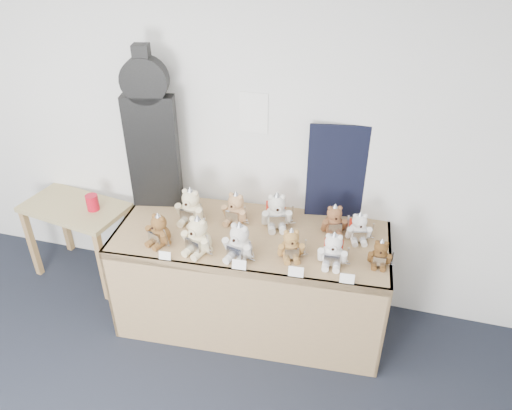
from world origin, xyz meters
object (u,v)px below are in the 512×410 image
(red_cup, at_px, (92,202))
(teddy_front_left, at_px, (198,236))
(teddy_front_end, at_px, (380,254))
(teddy_back_end, at_px, (359,228))
(teddy_back_centre_left, at_px, (236,209))
(teddy_front_far_right, at_px, (333,251))
(side_table, at_px, (77,218))
(teddy_front_centre, at_px, (239,243))
(teddy_back_right, at_px, (334,221))
(teddy_back_centre_right, at_px, (277,212))
(teddy_front_far_left, at_px, (159,231))
(teddy_back_left, at_px, (191,207))
(teddy_front_right, at_px, (291,245))
(display_table, at_px, (249,260))
(guitar_case, at_px, (151,132))

(red_cup, relative_size, teddy_front_left, 0.44)
(teddy_front_left, bearing_deg, teddy_front_end, 25.24)
(teddy_back_end, bearing_deg, teddy_back_centre_left, 165.74)
(teddy_back_end, bearing_deg, teddy_front_far_right, -128.78)
(teddy_front_left, distance_m, teddy_front_end, 1.21)
(side_table, distance_m, teddy_front_far_right, 2.22)
(teddy_front_centre, bearing_deg, teddy_back_right, 52.70)
(teddy_back_centre_right, bearing_deg, teddy_back_right, -13.41)
(teddy_front_far_left, xyz_separation_m, teddy_back_right, (1.15, 0.45, -0.00))
(teddy_front_end, relative_size, teddy_back_left, 0.70)
(teddy_front_right, height_order, teddy_front_far_right, teddy_front_far_right)
(teddy_back_end, bearing_deg, side_table, 164.67)
(teddy_back_centre_right, bearing_deg, teddy_front_end, -36.39)
(side_table, bearing_deg, red_cup, 7.52)
(teddy_back_centre_left, bearing_deg, teddy_front_left, -96.87)
(display_table, height_order, teddy_front_end, teddy_front_end)
(teddy_front_right, bearing_deg, teddy_back_end, 18.19)
(guitar_case, height_order, teddy_front_centre, guitar_case)
(teddy_front_right, distance_m, teddy_back_centre_left, 0.57)
(display_table, height_order, side_table, display_table)
(teddy_front_end, xyz_separation_m, teddy_back_centre_left, (-1.06, 0.22, 0.02))
(teddy_back_left, xyz_separation_m, teddy_back_right, (1.04, 0.14, -0.02))
(teddy_front_far_left, xyz_separation_m, teddy_back_end, (1.33, 0.41, -0.01))
(teddy_front_left, height_order, teddy_front_centre, teddy_front_left)
(display_table, xyz_separation_m, guitar_case, (-0.82, 0.30, 0.78))
(teddy_front_far_left, relative_size, teddy_back_centre_right, 0.86)
(teddy_back_end, bearing_deg, teddy_front_right, -157.82)
(display_table, relative_size, teddy_front_centre, 6.75)
(teddy_front_centre, height_order, teddy_back_right, teddy_front_centre)
(red_cup, height_order, teddy_back_centre_left, teddy_back_centre_left)
(teddy_back_centre_left, bearing_deg, teddy_front_end, -0.15)
(display_table, height_order, teddy_front_left, teddy_front_left)
(side_table, relative_size, teddy_front_right, 3.68)
(display_table, height_order, teddy_back_centre_right, teddy_back_centre_right)
(teddy_front_centre, bearing_deg, teddy_front_left, -164.70)
(display_table, height_order, teddy_back_centre_left, teddy_back_centre_left)
(red_cup, distance_m, teddy_front_far_left, 0.90)
(side_table, height_order, teddy_front_far_right, teddy_front_far_right)
(teddy_back_centre_left, relative_size, teddy_back_right, 1.09)
(teddy_back_centre_left, bearing_deg, guitar_case, -175.96)
(display_table, bearing_deg, teddy_front_far_right, -13.08)
(teddy_front_right, bearing_deg, teddy_front_left, 170.35)
(teddy_back_centre_left, bearing_deg, red_cup, -168.82)
(red_cup, bearing_deg, teddy_front_end, -5.92)
(teddy_front_left, bearing_deg, side_table, 178.10)
(display_table, xyz_separation_m, teddy_front_end, (0.90, -0.02, 0.26))
(side_table, xyz_separation_m, red_cup, (0.19, -0.01, 0.19))
(display_table, relative_size, teddy_back_end, 8.28)
(side_table, xyz_separation_m, teddy_back_centre_left, (1.42, -0.02, 0.35))
(teddy_front_right, xyz_separation_m, teddy_front_far_right, (0.28, 0.00, 0.01))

